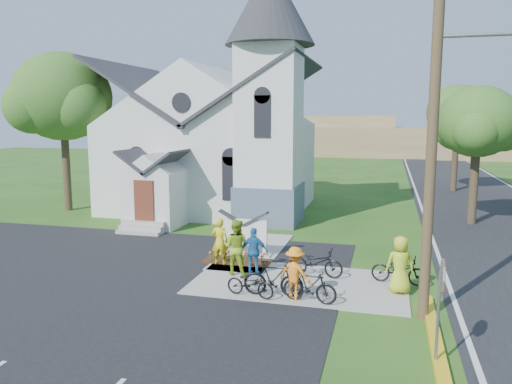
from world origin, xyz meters
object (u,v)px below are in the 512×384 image
(church_sign, at_px, (244,231))
(cyclist_3, at_px, (295,273))
(utility_pole, at_px, (436,120))
(bike_2, at_px, (316,262))
(cyclist_0, at_px, (220,241))
(bike_3, at_px, (310,286))
(bike_1, at_px, (273,279))
(cyclist_2, at_px, (254,251))
(stop_sign, at_px, (441,290))
(bike_0, at_px, (250,284))
(cyclist_1, at_px, (236,247))
(cyclist_4, at_px, (400,265))
(bike_4, at_px, (399,270))

(church_sign, distance_m, cyclist_3, 5.09)
(utility_pole, relative_size, bike_2, 5.27)
(church_sign, distance_m, cyclist_0, 1.52)
(church_sign, distance_m, bike_3, 5.53)
(bike_1, xyz_separation_m, cyclist_2, (-1.11, 1.86, 0.28))
(stop_sign, distance_m, bike_0, 6.10)
(utility_pole, xyz_separation_m, bike_2, (-3.42, 2.77, -4.85))
(utility_pole, distance_m, cyclist_1, 7.88)
(cyclist_0, bearing_deg, cyclist_3, 139.30)
(bike_2, bearing_deg, cyclist_4, -102.68)
(utility_pole, distance_m, cyclist_2, 7.52)
(church_sign, distance_m, utility_pole, 9.18)
(cyclist_4, distance_m, bike_4, 0.99)
(cyclist_1, distance_m, cyclist_3, 3.03)
(bike_2, bearing_deg, bike_1, 162.88)
(cyclist_0, height_order, bike_0, cyclist_0)
(cyclist_4, bearing_deg, utility_pole, 96.32)
(cyclist_0, relative_size, bike_3, 1.06)
(church_sign, xyz_separation_m, cyclist_3, (2.84, -4.22, -0.17))
(cyclist_0, distance_m, bike_4, 6.44)
(bike_1, bearing_deg, bike_0, 105.35)
(cyclist_3, bearing_deg, church_sign, -36.64)
(cyclist_3, height_order, bike_3, cyclist_3)
(church_sign, xyz_separation_m, stop_sign, (6.63, -7.40, 0.75))
(stop_sign, height_order, bike_2, stop_sign)
(cyclist_2, bearing_deg, cyclist_1, 7.33)
(cyclist_3, relative_size, bike_3, 0.97)
(bike_3, bearing_deg, cyclist_1, 64.00)
(bike_4, bearing_deg, bike_3, 142.00)
(church_sign, distance_m, cyclist_1, 2.44)
(bike_0, xyz_separation_m, bike_1, (0.67, 0.23, 0.14))
(cyclist_4, bearing_deg, bike_4, -103.78)
(stop_sign, relative_size, bike_2, 1.31)
(cyclist_1, height_order, bike_2, cyclist_1)
(utility_pole, height_order, cyclist_4, utility_pole)
(cyclist_2, relative_size, bike_4, 0.93)
(bike_4, bearing_deg, bike_2, 97.67)
(cyclist_3, relative_size, cyclist_4, 0.88)
(cyclist_1, height_order, cyclist_2, cyclist_1)
(stop_sign, relative_size, cyclist_4, 1.36)
(bike_1, bearing_deg, bike_3, -104.41)
(stop_sign, distance_m, cyclist_0, 9.34)
(bike_0, xyz_separation_m, bike_4, (4.41, 2.40, 0.06))
(cyclist_0, height_order, cyclist_2, cyclist_0)
(bike_1, xyz_separation_m, cyclist_4, (3.74, 1.29, 0.35))
(bike_0, bearing_deg, bike_4, -49.50)
(utility_pole, height_order, cyclist_1, utility_pole)
(cyclist_0, relative_size, cyclist_4, 0.96)
(church_sign, bearing_deg, bike_3, -53.02)
(church_sign, relative_size, stop_sign, 0.89)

